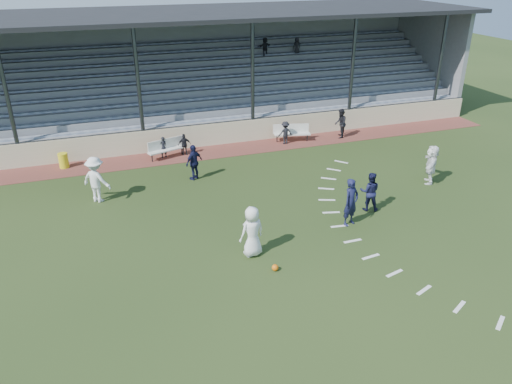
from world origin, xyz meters
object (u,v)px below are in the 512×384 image
at_px(bench_left, 166,147).
at_px(official, 340,123).
at_px(trash_bin, 63,160).
at_px(bench_right, 291,131).
at_px(football, 275,268).
at_px(player_navy_lead, 351,202).
at_px(player_white_lead, 252,232).

xyz_separation_m(bench_left, official, (9.83, -0.17, 0.26)).
bearing_deg(official, trash_bin, -63.79).
bearing_deg(trash_bin, bench_left, -2.98).
distance_m(bench_left, official, 9.83).
xyz_separation_m(bench_left, bench_right, (7.00, 0.20, 0.00)).
xyz_separation_m(football, official, (8.27, 11.18, 0.73)).
distance_m(bench_right, football, 12.77).
xyz_separation_m(bench_right, official, (2.83, -0.37, 0.26)).
distance_m(bench_right, official, 2.86).
height_order(bench_right, football, bench_right).
bearing_deg(official, bench_left, -63.12).
bearing_deg(player_navy_lead, player_white_lead, 170.00).
relative_size(bench_left, official, 1.23).
relative_size(bench_left, player_white_lead, 1.11).
bearing_deg(trash_bin, player_navy_lead, -42.82).
bearing_deg(bench_right, player_white_lead, -105.42).
distance_m(trash_bin, player_navy_lead, 14.15).
height_order(player_navy_lead, official, player_navy_lead).
xyz_separation_m(football, player_white_lead, (-0.39, 1.18, 0.80)).
distance_m(bench_right, player_navy_lead, 9.69).
height_order(bench_right, trash_bin, bench_right).
relative_size(trash_bin, football, 3.29).
height_order(trash_bin, official, official).
bearing_deg(player_white_lead, bench_left, -97.50).
bearing_deg(player_white_lead, player_navy_lead, 176.93).
xyz_separation_m(player_navy_lead, official, (4.43, 9.18, -0.10)).
xyz_separation_m(bench_left, player_navy_lead, (5.39, -9.35, 0.36)).
xyz_separation_m(trash_bin, player_white_lead, (6.14, -10.43, 0.53)).
bearing_deg(bench_left, bench_right, -16.42).
height_order(bench_left, football, bench_left).
relative_size(bench_right, official, 1.24).
bearing_deg(football, trash_bin, 119.37).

